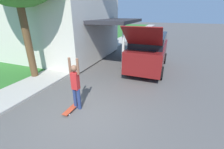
{
  "coord_description": "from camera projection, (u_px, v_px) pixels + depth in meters",
  "views": [
    {
      "loc": [
        2.57,
        -3.87,
        3.37
      ],
      "look_at": [
        0.39,
        1.75,
        0.9
      ],
      "focal_mm": 24.0,
      "sensor_mm": 36.0,
      "label": 1
    }
  ],
  "objects": [
    {
      "name": "ground_plane",
      "position": [
        85.0,
        113.0,
        5.48
      ],
      "size": [
        120.0,
        120.0,
        0.0
      ],
      "primitive_type": "plane",
      "color": "#54514F"
    },
    {
      "name": "lawn",
      "position": [
        42.0,
        54.0,
        13.32
      ],
      "size": [
        10.0,
        80.0,
        0.08
      ],
      "color": "#2D6B28",
      "rests_on": "ground_plane"
    },
    {
      "name": "sidewalk",
      "position": [
        85.0,
        59.0,
        11.84
      ],
      "size": [
        1.8,
        80.0,
        0.1
      ],
      "color": "#ADA89E",
      "rests_on": "ground_plane"
    },
    {
      "name": "suv_parked",
      "position": [
        149.0,
        51.0,
        9.44
      ],
      "size": [
        2.14,
        5.65,
        2.88
      ],
      "color": "maroon",
      "rests_on": "ground_plane"
    },
    {
      "name": "car_down_street",
      "position": [
        146.0,
        33.0,
        22.15
      ],
      "size": [
        1.91,
        4.54,
        1.36
      ],
      "color": "black",
      "rests_on": "ground_plane"
    },
    {
      "name": "skateboarder",
      "position": [
        76.0,
        84.0,
        5.34
      ],
      "size": [
        0.41,
        0.23,
        1.99
      ],
      "color": "navy",
      "rests_on": "ground_plane"
    },
    {
      "name": "skateboard",
      "position": [
        71.0,
        109.0,
        5.56
      ],
      "size": [
        0.23,
        0.83,
        0.1
      ],
      "color": "#B73D23",
      "rests_on": "ground_plane"
    }
  ]
}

